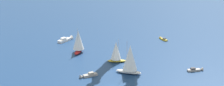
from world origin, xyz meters
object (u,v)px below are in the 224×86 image
at_px(motorboat_outer_ring_c, 196,70).
at_px(sailboat_outer_ring_d, 116,52).
at_px(motorboat_far_port, 66,39).
at_px(sailboat_ahead, 130,59).
at_px(motorboat_outer_ring_a, 88,75).
at_px(motorboat_offshore, 163,39).
at_px(sailboat_outer_ring_b, 78,41).

xyz_separation_m(motorboat_outer_ring_c, sailboat_outer_ring_d, (33.11, -2.98, 4.16)).
height_order(motorboat_far_port, motorboat_outer_ring_c, motorboat_far_port).
distance_m(motorboat_far_port, sailboat_ahead, 51.35).
xyz_separation_m(motorboat_outer_ring_a, motorboat_outer_ring_c, (-40.56, -14.63, -0.05)).
xyz_separation_m(motorboat_far_port, motorboat_outer_ring_a, (-22.49, 40.94, -0.16)).
xyz_separation_m(sailboat_ahead, sailboat_outer_ring_d, (7.75, -11.15, -1.35)).
relative_size(motorboat_offshore, motorboat_outer_ring_a, 0.76).
bearing_deg(motorboat_far_port, sailboat_outer_ring_d, 142.08).
distance_m(sailboat_ahead, motorboat_outer_ring_a, 17.40).
height_order(sailboat_ahead, sailboat_outer_ring_b, sailboat_ahead).
height_order(motorboat_far_port, motorboat_offshore, motorboat_far_port).
height_order(sailboat_ahead, motorboat_outer_ring_a, sailboat_ahead).
bearing_deg(motorboat_offshore, sailboat_ahead, 78.93).
height_order(motorboat_far_port, motorboat_outer_ring_a, motorboat_far_port).
relative_size(motorboat_far_port, sailboat_outer_ring_b, 0.79).
bearing_deg(sailboat_outer_ring_b, sailboat_outer_ring_d, 156.03).
distance_m(motorboat_far_port, motorboat_outer_ring_c, 68.31).
distance_m(motorboat_offshore, sailboat_outer_ring_b, 44.72).
xyz_separation_m(motorboat_offshore, motorboat_outer_ring_a, (24.20, 52.47, 0.12)).
xyz_separation_m(motorboat_far_port, motorboat_outer_ring_c, (-63.05, 26.30, -0.21)).
xyz_separation_m(motorboat_offshore, motorboat_outer_ring_c, (-16.36, 37.84, 0.08)).
xyz_separation_m(motorboat_offshore, sailboat_outer_ring_d, (16.75, 34.85, 4.24)).
distance_m(motorboat_outer_ring_c, sailboat_outer_ring_d, 33.51).
xyz_separation_m(motorboat_far_port, motorboat_offshore, (-46.68, -11.53, -0.29)).
bearing_deg(motorboat_outer_ring_c, motorboat_outer_ring_a, 19.84).
bearing_deg(sailboat_outer_ring_b, motorboat_offshore, -143.57).
relative_size(sailboat_ahead, motorboat_outer_ring_a, 2.04).
relative_size(sailboat_outer_ring_b, sailboat_outer_ring_d, 1.14).
xyz_separation_m(motorboat_far_port, sailboat_outer_ring_b, (-10.92, 14.87, 4.59)).
relative_size(motorboat_offshore, motorboat_outer_ring_c, 0.76).
xyz_separation_m(sailboat_outer_ring_b, motorboat_outer_ring_c, (-52.13, 11.44, -4.80)).
xyz_separation_m(sailboat_outer_ring_b, sailboat_outer_ring_d, (-19.01, 8.45, -0.64)).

